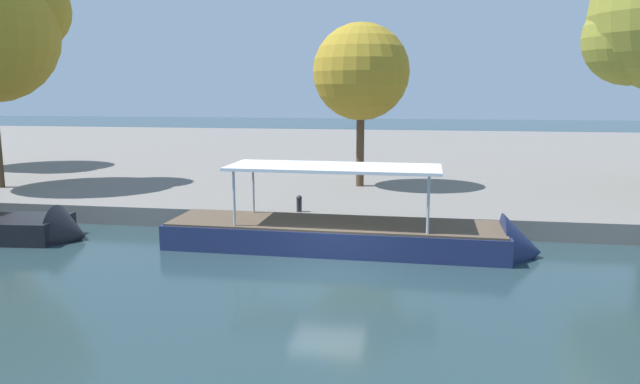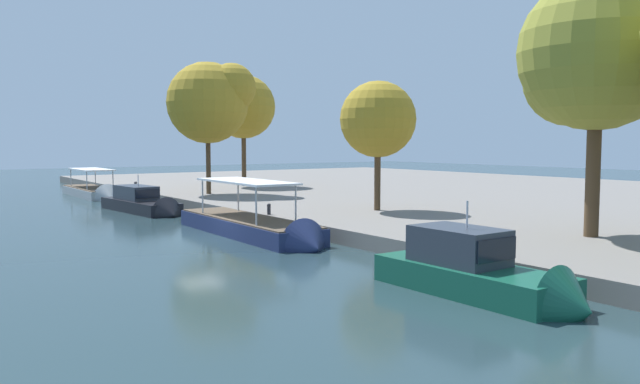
# 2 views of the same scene
# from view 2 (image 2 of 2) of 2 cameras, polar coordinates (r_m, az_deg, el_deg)

# --- Properties ---
(ground_plane) EXTENTS (220.00, 220.00, 0.00)m
(ground_plane) POSITION_cam_2_polar(r_m,az_deg,el_deg) (36.08, -10.84, -4.30)
(ground_plane) COLOR #23383D
(dock_promenade) EXTENTS (120.00, 55.00, 0.85)m
(dock_promenade) POSITION_cam_2_polar(r_m,az_deg,el_deg) (57.71, 20.56, -0.80)
(dock_promenade) COLOR slate
(dock_promenade) RESTS_ON ground_plane
(tour_boat_0) EXTENTS (12.95, 3.19, 4.10)m
(tour_boat_0) POSITION_cam_2_polar(r_m,az_deg,el_deg) (67.36, -19.89, -0.19)
(tour_boat_0) COLOR #9EA3A8
(tour_boat_0) RESTS_ON ground_plane
(motor_yacht_1) EXTENTS (10.80, 3.54, 3.97)m
(motor_yacht_1) POSITION_cam_2_polar(r_m,az_deg,el_deg) (51.27, -15.84, -1.24)
(motor_yacht_1) COLOR black
(motor_yacht_1) RESTS_ON ground_plane
(tour_boat_2) EXTENTS (14.33, 3.35, 4.42)m
(tour_boat_2) POSITION_cam_2_polar(r_m,az_deg,el_deg) (36.70, -6.00, -3.52)
(tour_boat_2) COLOR navy
(tour_boat_2) RESTS_ON ground_plane
(motor_yacht_3) EXTENTS (8.55, 2.82, 4.33)m
(motor_yacht_3) POSITION_cam_2_polar(r_m,az_deg,el_deg) (23.14, 14.67, -7.65)
(motor_yacht_3) COLOR #14513D
(motor_yacht_3) RESTS_ON ground_plane
(mooring_bollard_1) EXTENTS (0.30, 0.30, 0.79)m
(mooring_bollard_1) POSITION_cam_2_polar(r_m,az_deg,el_deg) (65.06, -16.47, 0.62)
(mooring_bollard_1) COLOR #2D2D33
(mooring_bollard_1) RESTS_ON dock_promenade
(mooring_bollard_2) EXTENTS (0.25, 0.25, 0.74)m
(mooring_bollard_2) POSITION_cam_2_polar(r_m,az_deg,el_deg) (40.41, -4.69, -1.51)
(mooring_bollard_2) COLOR #2D2D33
(mooring_bollard_2) RESTS_ON dock_promenade
(tree_0) EXTENTS (7.32, 7.57, 11.89)m
(tree_0) POSITION_cam_2_polar(r_m,az_deg,el_deg) (57.76, -9.94, 8.26)
(tree_0) COLOR #4C3823
(tree_0) RESTS_ON dock_promenade
(tree_1) EXTENTS (7.74, 7.56, 12.77)m
(tree_1) POSITION_cam_2_polar(r_m,az_deg,el_deg) (33.92, 23.59, 11.38)
(tree_1) COLOR #4C3823
(tree_1) RESTS_ON dock_promenade
(tree_2) EXTENTS (7.03, 6.96, 11.90)m
(tree_2) POSITION_cam_2_polar(r_m,az_deg,el_deg) (67.90, -7.16, 7.94)
(tree_2) COLOR #4C3823
(tree_2) RESTS_ON dock_promenade
(tree_4) EXTENTS (5.21, 5.21, 8.84)m
(tree_4) POSITION_cam_2_polar(r_m,az_deg,el_deg) (43.05, 5.15, 6.53)
(tree_4) COLOR #4C3823
(tree_4) RESTS_ON dock_promenade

